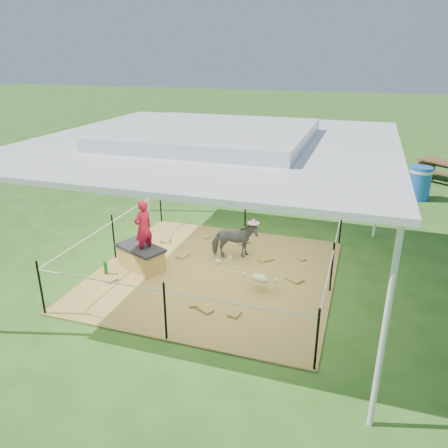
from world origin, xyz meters
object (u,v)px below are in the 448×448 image
(woman, at_px, (143,223))
(pony, at_px, (234,240))
(picnic_table_near, at_px, (344,171))
(trash_barrel, at_px, (420,183))
(straw_bale, at_px, (141,258))
(picnic_table_far, at_px, (444,172))
(green_bottle, at_px, (106,268))
(foal, at_px, (260,277))
(distant_person, at_px, (343,166))

(woman, xyz_separation_m, pony, (1.56, 1.05, -0.59))
(pony, height_order, picnic_table_near, pony)
(trash_barrel, distance_m, picnic_table_near, 2.60)
(woman, relative_size, trash_barrel, 1.15)
(straw_bale, height_order, trash_barrel, trash_barrel)
(trash_barrel, xyz_separation_m, picnic_table_far, (0.99, 2.30, -0.14))
(picnic_table_far, bearing_deg, straw_bale, -91.85)
(straw_bale, distance_m, picnic_table_far, 11.21)
(green_bottle, relative_size, trash_barrel, 0.27)
(woman, bearing_deg, straw_bale, -66.47)
(green_bottle, bearing_deg, picnic_table_far, 52.45)
(trash_barrel, bearing_deg, green_bottle, -131.29)
(straw_bale, bearing_deg, trash_barrel, 49.47)
(picnic_table_near, bearing_deg, straw_bale, -108.82)
(foal, height_order, trash_barrel, trash_barrel)
(green_bottle, relative_size, foal, 0.28)
(green_bottle, relative_size, pony, 0.28)
(trash_barrel, bearing_deg, distant_person, 151.84)
(picnic_table_near, distance_m, distant_person, 0.21)
(straw_bale, bearing_deg, distant_person, 66.82)
(woman, xyz_separation_m, picnic_table_far, (6.61, 8.99, -0.67))
(woman, relative_size, distant_person, 1.02)
(straw_bale, distance_m, trash_barrel, 8.81)
(woman, relative_size, picnic_table_near, 0.64)
(foal, height_order, distant_person, distant_person)
(picnic_table_far, height_order, distant_person, distant_person)
(woman, height_order, distant_person, woman)
(straw_bale, height_order, picnic_table_near, picnic_table_near)
(green_bottle, bearing_deg, trash_barrel, 48.71)
(distant_person, bearing_deg, green_bottle, 76.26)
(distant_person, bearing_deg, trash_barrel, 163.30)
(picnic_table_far, relative_size, distant_person, 1.50)
(pony, bearing_deg, trash_barrel, -58.52)
(picnic_table_far, bearing_deg, foal, -79.96)
(woman, bearing_deg, foal, 110.97)
(trash_barrel, relative_size, picnic_table_far, 0.59)
(pony, xyz_separation_m, picnic_table_far, (5.05, 7.94, -0.08))
(straw_bale, bearing_deg, picnic_table_far, 53.27)
(green_bottle, relative_size, distant_person, 0.24)
(straw_bale, height_order, foal, foal)
(straw_bale, distance_m, woman, 0.79)
(pony, height_order, trash_barrel, trash_barrel)
(picnic_table_far, xyz_separation_m, distant_person, (-3.31, -1.05, 0.21))
(foal, height_order, picnic_table_near, picnic_table_near)
(pony, distance_m, foal, 1.43)
(picnic_table_near, bearing_deg, distant_person, -144.14)
(pony, bearing_deg, straw_bale, 99.55)
(pony, relative_size, distant_person, 0.84)
(straw_bale, relative_size, picnic_table_far, 0.56)
(straw_bale, height_order, pony, pony)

